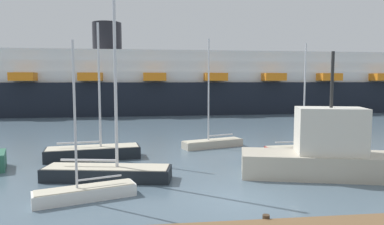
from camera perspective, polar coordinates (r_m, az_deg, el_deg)
name	(u,v)px	position (r m, az deg, el deg)	size (l,w,h in m)	color
ground_plane	(240,199)	(15.68, 7.82, -13.75)	(600.00, 600.00, 0.00)	slate
sailboat_0	(213,142)	(26.87, 3.36, -4.77)	(4.84, 2.61, 8.11)	#BCB29E
sailboat_1	(85,191)	(16.07, -16.86, -12.07)	(4.33, 2.33, 6.73)	white
sailboat_2	(107,170)	(18.76, -13.52, -9.04)	(6.67, 2.73, 10.17)	black
sailboat_3	(93,151)	(23.82, -15.65, -6.08)	(6.12, 2.61, 8.70)	black
sailboat_4	(298,147)	(26.08, 16.78, -5.38)	(4.71, 1.37, 7.62)	maroon
fishing_boat_0	(324,152)	(19.91, 20.61, -6.00)	(8.63, 4.47, 6.56)	#BCB29E
channel_buoy_1	(304,143)	(28.19, 17.67, -4.66)	(0.69, 0.69, 1.45)	red
cruise_ship	(206,85)	(56.52, 2.35, 4.53)	(86.36, 14.82, 13.70)	black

